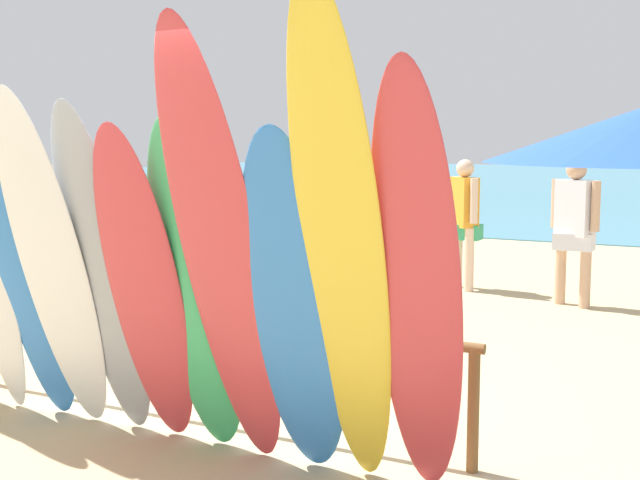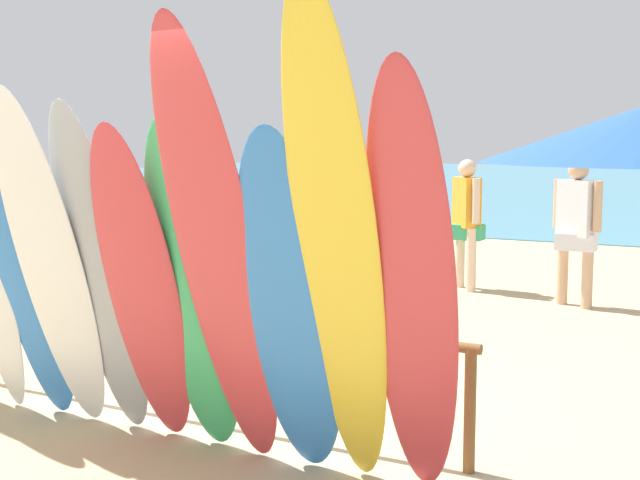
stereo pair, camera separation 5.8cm
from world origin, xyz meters
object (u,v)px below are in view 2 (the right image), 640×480
surfboard_green_7 (193,288)px  surfboard_blue_9 (291,308)px  surfboard_white_4 (50,265)px  surfboard_red_11 (413,288)px  beachgoer_by_water (577,222)px  surfboard_rack (181,330)px  surfboard_yellow_10 (337,248)px  surfboard_blue_3 (22,248)px  beachgoer_photographing (327,214)px  surfboard_grey_5 (100,273)px  surfboard_red_8 (217,253)px  surfboard_red_6 (142,289)px  beachgoer_near_rack (466,215)px  beachgoer_midbeach (58,231)px

surfboard_green_7 → surfboard_blue_9: surfboard_green_7 is taller
surfboard_white_4 → surfboard_red_11: size_ratio=0.97×
surfboard_blue_9 → beachgoer_by_water: 6.02m
surfboard_rack → surfboard_green_7: 0.86m
surfboard_yellow_10 → surfboard_red_11: surfboard_yellow_10 is taller
surfboard_blue_3 → beachgoer_photographing: size_ratio=1.64×
surfboard_grey_5 → surfboard_red_8: (1.00, -0.15, 0.21)m
surfboard_green_7 → beachgoer_photographing: size_ratio=1.40×
surfboard_blue_9 → surfboard_red_6: bearing=173.3°
surfboard_green_7 → beachgoer_photographing: bearing=110.7°
beachgoer_near_rack → surfboard_red_11: bearing=152.4°
surfboard_red_8 → beachgoer_photographing: surfboard_red_8 is taller
surfboard_yellow_10 → beachgoer_by_water: size_ratio=1.71×
surfboard_grey_5 → beachgoer_by_water: bearing=74.1°
surfboard_white_4 → beachgoer_photographing: (-1.38, 6.49, -0.25)m
surfboard_yellow_10 → beachgoer_near_rack: bearing=98.9°
beachgoer_photographing → surfboard_grey_5: bearing=157.4°
surfboard_rack → surfboard_yellow_10: size_ratio=1.48×
surfboard_rack → surfboard_yellow_10: 1.91m
surfboard_rack → beachgoer_by_water: beachgoer_by_water is taller
surfboard_red_11 → beachgoer_near_rack: surfboard_red_11 is taller
surfboard_white_4 → surfboard_blue_9: size_ratio=1.13×
surfboard_green_7 → beachgoer_midbeach: 4.50m
surfboard_grey_5 → surfboard_white_4: bearing=-167.8°
surfboard_red_6 → surfboard_red_11: bearing=-3.5°
surfboard_blue_9 → beachgoer_midbeach: size_ratio=1.28×
surfboard_blue_9 → surfboard_yellow_10: surfboard_yellow_10 is taller
surfboard_rack → surfboard_blue_3: size_ratio=1.69×
surfboard_blue_9 → surfboard_red_8: bearing=-171.9°
surfboard_blue_3 → surfboard_red_11: size_ratio=1.04×
surfboard_red_6 → surfboard_yellow_10: 1.47m
surfboard_yellow_10 → beachgoer_by_water: bearing=86.3°
surfboard_white_4 → beachgoer_midbeach: surfboard_white_4 is taller
surfboard_grey_5 → surfboard_rack: bearing=73.8°
surfboard_green_7 → surfboard_red_11: surfboard_red_11 is taller
surfboard_grey_5 → beachgoer_by_water: 6.21m
beachgoer_near_rack → surfboard_red_8: bearing=142.7°
surfboard_green_7 → surfboard_yellow_10: (1.07, -0.20, 0.33)m
surfboard_white_4 → beachgoer_near_rack: bearing=83.6°
surfboard_green_7 → surfboard_white_4: bearing=-173.5°
surfboard_grey_5 → beachgoer_near_rack: 6.44m
surfboard_blue_9 → beachgoer_midbeach: surfboard_blue_9 is taller
surfboard_red_8 → surfboard_red_11: (1.13, 0.12, -0.12)m
beachgoer_by_water → beachgoer_photographing: beachgoer_by_water is taller
surfboard_red_6 → beachgoer_photographing: (-2.07, 6.43, -0.14)m
surfboard_rack → surfboard_blue_9: (1.25, -0.65, 0.39)m
surfboard_green_7 → surfboard_red_6: bearing=-171.0°
surfboard_green_7 → surfboard_red_11: size_ratio=0.88×
surfboard_red_11 → surfboard_red_6: bearing=174.8°
surfboard_yellow_10 → beachgoer_photographing: bearing=114.0°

